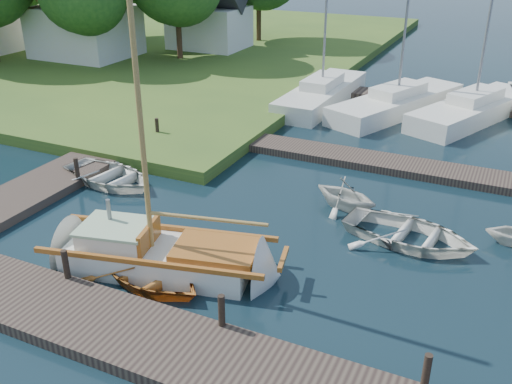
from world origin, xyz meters
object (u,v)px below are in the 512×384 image
at_px(marina_boat_0, 322,93).
at_px(marina_boat_1, 397,102).
at_px(marina_boat_2, 474,108).
at_px(dinghy, 147,268).
at_px(tender_c, 410,230).
at_px(mooring_post_1, 66,264).
at_px(tender_b, 346,192).
at_px(mooring_post_3, 426,371).
at_px(tender_a, 109,173).
at_px(house_c, 209,17).
at_px(mooring_post_4, 77,169).
at_px(mooring_post_2, 222,310).
at_px(house_a, 84,18).
at_px(sailboat, 165,258).
at_px(mooring_post_5, 157,127).

relative_size(marina_boat_0, marina_boat_1, 1.02).
height_order(marina_boat_0, marina_boat_2, marina_boat_2).
distance_m(dinghy, tender_c, 7.61).
xyz_separation_m(mooring_post_1, tender_b, (5.12, 7.43, -0.11)).
relative_size(mooring_post_1, tender_b, 0.36).
height_order(mooring_post_3, tender_a, mooring_post_3).
distance_m(marina_boat_0, house_c, 14.23).
xyz_separation_m(mooring_post_4, dinghy, (5.66, -3.85, -0.32)).
relative_size(mooring_post_3, tender_c, 0.20).
xyz_separation_m(marina_boat_1, house_c, (-15.29, 8.30, 2.02)).
bearing_deg(mooring_post_4, tender_c, 5.22).
bearing_deg(mooring_post_2, tender_b, 85.25).
height_order(marina_boat_1, marina_boat_2, marina_boat_2).
bearing_deg(mooring_post_4, house_a, 129.09).
bearing_deg(sailboat, tender_a, 129.21).
height_order(sailboat, marina_boat_0, marina_boat_0).
height_order(tender_c, marina_boat_1, marina_boat_1).
bearing_deg(tender_a, dinghy, -123.94).
relative_size(mooring_post_1, mooring_post_2, 1.00).
bearing_deg(sailboat, mooring_post_3, -26.85).
xyz_separation_m(tender_c, house_a, (-24.49, 14.95, 2.56)).
height_order(mooring_post_4, marina_boat_2, marina_boat_2).
bearing_deg(house_c, dinghy, -63.91).
relative_size(mooring_post_5, tender_a, 0.21).
distance_m(marina_boat_2, house_a, 25.02).
bearing_deg(marina_boat_1, mooring_post_4, 171.33).
bearing_deg(mooring_post_3, mooring_post_2, 180.00).
relative_size(mooring_post_2, mooring_post_4, 1.00).
height_order(sailboat, house_a, sailboat).
bearing_deg(tender_b, mooring_post_5, 91.18).
bearing_deg(mooring_post_1, house_c, 112.17).
relative_size(tender_b, marina_boat_2, 0.20).
relative_size(tender_a, house_c, 0.73).
bearing_deg(dinghy, tender_c, -34.24).
bearing_deg(marina_boat_0, tender_b, -155.43).
xyz_separation_m(tender_b, marina_boat_0, (-4.75, 11.25, -0.02)).
height_order(mooring_post_1, marina_boat_0, marina_boat_0).
height_order(dinghy, tender_c, tender_c).
bearing_deg(mooring_post_5, marina_boat_2, 37.92).
bearing_deg(house_c, mooring_post_5, -67.62).
xyz_separation_m(mooring_post_3, tender_a, (-12.21, 5.72, -0.30)).
distance_m(mooring_post_2, sailboat, 3.28).
height_order(mooring_post_2, marina_boat_0, marina_boat_0).
relative_size(house_a, house_c, 1.19).
bearing_deg(tender_b, mooring_post_1, 162.37).
height_order(mooring_post_1, marina_boat_2, marina_boat_2).
relative_size(mooring_post_5, tender_b, 0.36).
distance_m(sailboat, house_c, 28.33).
xyz_separation_m(mooring_post_3, tender_b, (-3.88, 7.43, -0.11)).
distance_m(tender_b, house_c, 25.43).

